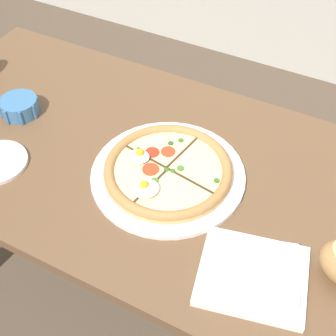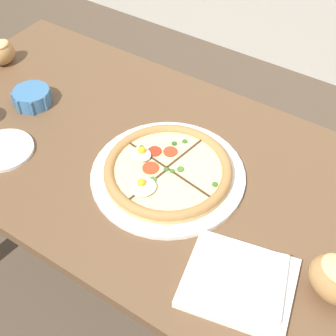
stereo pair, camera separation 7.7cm
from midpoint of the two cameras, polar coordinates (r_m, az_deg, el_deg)
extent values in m
plane|color=brown|center=(1.76, -0.75, -17.32)|extent=(12.00, 12.00, 0.00)
cube|color=brown|center=(1.14, -1.11, -0.92)|extent=(1.56, 0.70, 0.03)
cube|color=brown|center=(1.91, -16.22, 4.91)|extent=(0.06, 0.06, 0.72)
cylinder|color=white|center=(1.11, -1.99, -0.92)|extent=(0.37, 0.37, 0.01)
cylinder|color=tan|center=(1.11, -2.00, -0.50)|extent=(0.30, 0.30, 0.01)
cylinder|color=beige|center=(1.10, -2.01, -0.24)|extent=(0.26, 0.26, 0.00)
torus|color=#B27A42|center=(1.10, -2.01, -0.20)|extent=(0.30, 0.30, 0.02)
cube|color=#472D19|center=(1.07, -4.21, -2.25)|extent=(0.03, 0.13, 0.00)
cube|color=#472D19|center=(1.07, 0.77, -1.71)|extent=(0.13, 0.03, 0.00)
cube|color=#472D19|center=(1.14, 0.04, 1.80)|extent=(0.03, 0.13, 0.00)
cube|color=#472D19|center=(1.13, -4.66, 1.30)|extent=(0.13, 0.03, 0.00)
cylinder|color=red|center=(1.14, -3.88, 1.84)|extent=(0.03, 0.03, 0.00)
cylinder|color=red|center=(1.10, -4.15, -0.23)|extent=(0.04, 0.04, 0.00)
cylinder|color=red|center=(1.14, -1.95, 1.94)|extent=(0.03, 0.03, 0.00)
ellipsoid|color=white|center=(1.12, -5.55, 1.36)|extent=(0.06, 0.05, 0.01)
sphere|color=#F4AD1E|center=(1.12, -5.43, 1.79)|extent=(0.02, 0.02, 0.02)
ellipsoid|color=white|center=(1.05, -4.72, -2.65)|extent=(0.07, 0.07, 0.01)
sphere|color=#F4AD1E|center=(1.05, -5.04, -2.14)|extent=(0.02, 0.02, 0.02)
cylinder|color=#386B23|center=(1.16, -0.33, 3.34)|extent=(0.01, 0.01, 0.00)
cylinder|color=#386B23|center=(1.15, -5.51, 2.32)|extent=(0.01, 0.01, 0.00)
cylinder|color=#477A2D|center=(1.10, -0.48, -0.08)|extent=(0.02, 0.02, 0.00)
cylinder|color=#477A2D|center=(1.07, -3.71, -1.62)|extent=(0.02, 0.02, 0.00)
cylinder|color=#386B23|center=(1.13, -6.43, 1.10)|extent=(0.01, 0.01, 0.00)
cylinder|color=#2D5B1E|center=(1.16, -1.58, 2.98)|extent=(0.01, 0.01, 0.00)
cylinder|color=#386B23|center=(1.10, -2.25, -0.25)|extent=(0.01, 0.01, 0.00)
cylinder|color=#386B23|center=(1.07, 3.91, -1.62)|extent=(0.01, 0.01, 0.00)
cylinder|color=#386B23|center=(1.09, -1.46, -0.41)|extent=(0.01, 0.01, 0.00)
cylinder|color=teal|center=(1.35, -19.28, 7.00)|extent=(0.10, 0.10, 0.04)
cylinder|color=gold|center=(1.34, -19.34, 7.19)|extent=(0.08, 0.08, 0.02)
cylinder|color=teal|center=(1.32, -17.68, 6.43)|extent=(0.01, 0.01, 0.04)
cylinder|color=teal|center=(1.34, -17.20, 7.50)|extent=(0.01, 0.01, 0.04)
cylinder|color=teal|center=(1.37, -17.95, 8.23)|extent=(0.01, 0.01, 0.04)
cylinder|color=teal|center=(1.39, -19.43, 8.25)|extent=(0.01, 0.01, 0.04)
cylinder|color=teal|center=(1.38, -20.82, 7.54)|extent=(0.01, 0.01, 0.04)
cylinder|color=teal|center=(1.35, -21.35, 6.51)|extent=(0.01, 0.01, 0.04)
cylinder|color=teal|center=(1.32, -20.66, 5.72)|extent=(0.01, 0.01, 0.04)
cylinder|color=teal|center=(1.31, -19.13, 5.69)|extent=(0.01, 0.01, 0.04)
cube|color=white|center=(0.96, 7.92, -12.97)|extent=(0.25, 0.22, 0.02)
cube|color=white|center=(0.94, 8.04, -12.42)|extent=(0.21, 0.19, 0.02)
camera|label=1|loc=(0.04, -92.02, -2.15)|focal=50.00mm
camera|label=2|loc=(0.04, 87.98, 2.15)|focal=50.00mm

